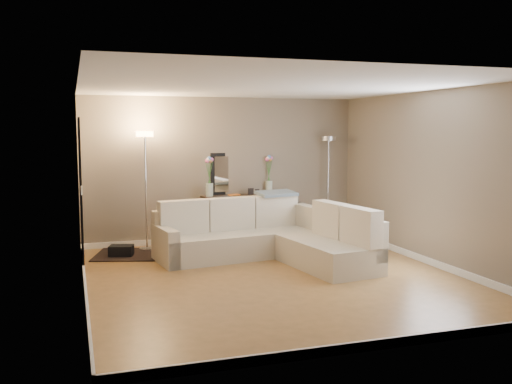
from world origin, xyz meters
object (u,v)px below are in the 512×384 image
object	(u,v)px
sectional_sofa	(270,238)
console_table	(235,215)
floor_lamp_lit	(145,167)
floor_lamp_unlit	(328,166)

from	to	relation	value
sectional_sofa	console_table	world-z (taller)	sectional_sofa
sectional_sofa	floor_lamp_lit	distance (m)	2.41
floor_lamp_lit	floor_lamp_unlit	xyz separation A→B (m)	(3.41, 0.15, -0.07)
console_table	floor_lamp_unlit	xyz separation A→B (m)	(1.79, -0.10, 0.86)
sectional_sofa	console_table	xyz separation A→B (m)	(-0.12, 1.54, 0.14)
console_table	floor_lamp_unlit	size ratio (longest dim) A/B	0.75
sectional_sofa	floor_lamp_unlit	distance (m)	2.42
sectional_sofa	floor_lamp_lit	xyz separation A→B (m)	(-1.74, 1.29, 1.07)
console_table	floor_lamp_unlit	distance (m)	1.99
sectional_sofa	console_table	distance (m)	1.55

